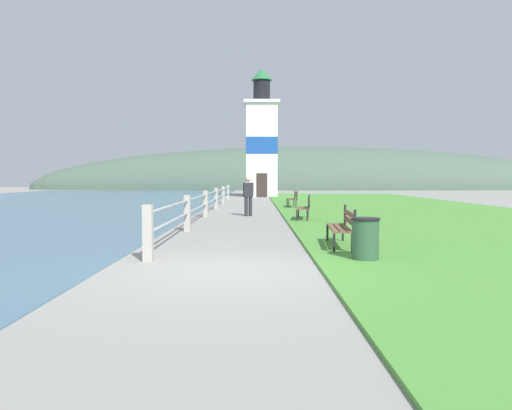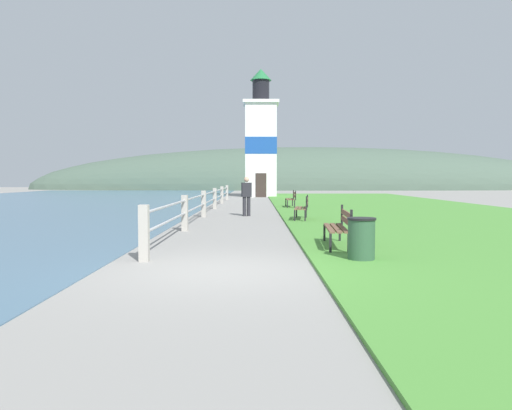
% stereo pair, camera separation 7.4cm
% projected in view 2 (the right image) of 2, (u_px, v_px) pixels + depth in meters
% --- Properties ---
extents(ground_plane, '(160.00, 160.00, 0.00)m').
position_uv_depth(ground_plane, '(221.00, 271.00, 8.47)').
color(ground_plane, gray).
extents(grass_verge, '(12.00, 49.45, 0.06)m').
position_uv_depth(grass_verge, '(397.00, 209.00, 24.92)').
color(grass_verge, '#4C8E38').
rests_on(grass_verge, ground_plane).
extents(seawall_railing, '(0.18, 27.20, 1.08)m').
position_uv_depth(seawall_railing, '(210.00, 199.00, 22.93)').
color(seawall_railing, '#A8A399').
rests_on(seawall_railing, ground_plane).
extents(park_bench_near, '(0.61, 2.00, 0.94)m').
position_uv_depth(park_bench_near, '(340.00, 225.00, 11.12)').
color(park_bench_near, brown).
rests_on(park_bench_near, ground_plane).
extents(park_bench_midway, '(0.67, 1.73, 0.94)m').
position_uv_depth(park_bench_midway, '(304.00, 206.00, 18.46)').
color(park_bench_midway, brown).
rests_on(park_bench_midway, ground_plane).
extents(park_bench_far, '(0.49, 1.71, 0.94)m').
position_uv_depth(park_bench_far, '(292.00, 198.00, 26.41)').
color(park_bench_far, brown).
rests_on(park_bench_far, ground_plane).
extents(lighthouse, '(3.01, 3.01, 10.86)m').
position_uv_depth(lighthouse, '(261.00, 142.00, 42.61)').
color(lighthouse, white).
rests_on(lighthouse, ground_plane).
extents(person_strolling, '(0.44, 0.30, 1.64)m').
position_uv_depth(person_strolling, '(247.00, 195.00, 20.76)').
color(person_strolling, '#28282D').
rests_on(person_strolling, ground_plane).
extents(trash_bin, '(0.54, 0.54, 0.84)m').
position_uv_depth(trash_bin, '(362.00, 240.00, 9.33)').
color(trash_bin, '#2D5138').
rests_on(trash_bin, ground_plane).
extents(distant_hillside, '(80.00, 16.00, 12.00)m').
position_uv_depth(distant_hillside, '(308.00, 189.00, 71.34)').
color(distant_hillside, '#475B4C').
rests_on(distant_hillside, ground_plane).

